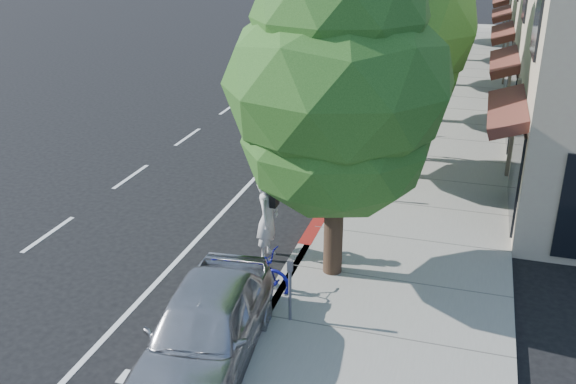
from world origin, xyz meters
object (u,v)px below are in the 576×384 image
at_px(street_tree_1, 386,31).
at_px(silver_suv, 333,125).
at_px(cyclist, 268,218).
at_px(dark_sedan, 319,102).
at_px(near_car_a, 205,329).
at_px(street_tree_0, 338,88).
at_px(dark_suv_far, 416,35).
at_px(bicycle, 248,269).
at_px(white_pickup, 405,48).
at_px(pedestrian, 412,134).

relative_size(street_tree_1, silver_suv, 1.31).
relative_size(street_tree_1, cyclist, 3.72).
height_order(dark_sedan, near_car_a, dark_sedan).
height_order(cyclist, silver_suv, cyclist).
height_order(street_tree_0, dark_suv_far, street_tree_0).
bearing_deg(cyclist, street_tree_1, -16.88).
xyz_separation_m(street_tree_1, bicycle, (-1.53, -7.00, -3.81)).
distance_m(white_pickup, pedestrian, 15.49).
bearing_deg(near_car_a, street_tree_1, 75.66).
relative_size(dark_sedan, near_car_a, 1.18).
xyz_separation_m(bicycle, dark_suv_far, (0.13, 29.36, 0.22)).
bearing_deg(silver_suv, street_tree_0, -73.31).
bearing_deg(white_pickup, street_tree_1, -92.72).
height_order(street_tree_0, street_tree_1, street_tree_1).
relative_size(silver_suv, white_pickup, 0.95).
height_order(cyclist, near_car_a, cyclist).
relative_size(bicycle, dark_suv_far, 0.45).
bearing_deg(bicycle, dark_suv_far, 8.66).
xyz_separation_m(silver_suv, white_pickup, (0.55, 14.61, 0.07)).
height_order(street_tree_0, near_car_a, street_tree_0).
distance_m(bicycle, dark_sedan, 12.10).
height_order(dark_sedan, white_pickup, white_pickup).
bearing_deg(dark_sedan, cyclist, -85.90).
height_order(street_tree_1, cyclist, street_tree_1).
relative_size(street_tree_0, dark_sedan, 1.34).
distance_m(dark_sedan, white_pickup, 12.12).
xyz_separation_m(street_tree_0, pedestrian, (0.77, 7.67, -3.18)).
xyz_separation_m(silver_suv, near_car_a, (0.55, -11.89, -0.03)).
xyz_separation_m(bicycle, dark_sedan, (-1.54, 12.00, 0.34)).
bearing_deg(silver_suv, dark_sedan, 116.95).
distance_m(street_tree_0, pedestrian, 8.33).
height_order(silver_suv, pedestrian, pedestrian).
height_order(street_tree_1, bicycle, street_tree_1).
bearing_deg(silver_suv, pedestrian, -11.36).
relative_size(street_tree_1, dark_sedan, 1.42).
bearing_deg(street_tree_1, near_car_a, -98.38).
distance_m(dark_sedan, dark_suv_far, 17.44).
distance_m(silver_suv, near_car_a, 11.90).
bearing_deg(pedestrian, dark_suv_far, -127.11).
xyz_separation_m(bicycle, pedestrian, (2.30, 8.67, 0.45)).
bearing_deg(cyclist, white_pickup, -1.27).
relative_size(cyclist, white_pickup, 0.33).
distance_m(cyclist, near_car_a, 3.97).
bearing_deg(street_tree_0, near_car_a, -111.80).
relative_size(dark_sedan, white_pickup, 0.87).
distance_m(street_tree_0, dark_sedan, 11.89).
relative_size(street_tree_0, dark_suv_far, 1.61).
height_order(street_tree_1, white_pickup, street_tree_1).
distance_m(street_tree_1, pedestrian, 3.83).
relative_size(cyclist, silver_suv, 0.35).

